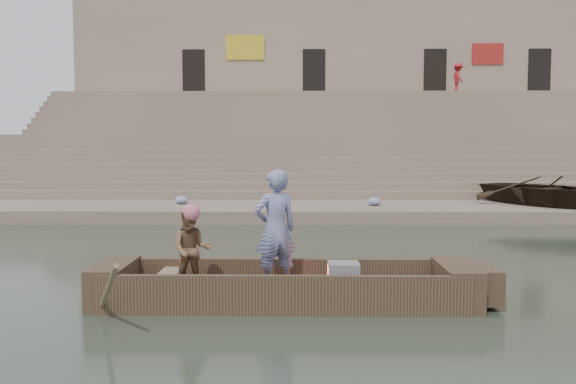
{
  "coord_description": "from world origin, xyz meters",
  "views": [
    {
      "loc": [
        -2.96,
        -11.79,
        2.36
      ],
      "look_at": [
        -3.15,
        0.63,
        1.4
      ],
      "focal_mm": 38.04,
      "sensor_mm": 36.0,
      "label": 1
    }
  ],
  "objects_px": {
    "rowing_man": "(191,250)",
    "beached_rowboat": "(549,190)",
    "standing_man": "(275,229)",
    "pedestrian": "(458,78)",
    "main_rowboat": "(284,296)",
    "television": "(343,276)"
  },
  "relations": [
    {
      "from": "pedestrian",
      "to": "beached_rowboat",
      "type": "bearing_deg",
      "value": 175.01
    },
    {
      "from": "standing_man",
      "to": "television",
      "type": "distance_m",
      "value": 1.21
    },
    {
      "from": "standing_man",
      "to": "beached_rowboat",
      "type": "distance_m",
      "value": 13.87
    },
    {
      "from": "main_rowboat",
      "to": "rowing_man",
      "type": "height_order",
      "value": "rowing_man"
    },
    {
      "from": "beached_rowboat",
      "to": "pedestrian",
      "type": "height_order",
      "value": "pedestrian"
    },
    {
      "from": "standing_man",
      "to": "pedestrian",
      "type": "height_order",
      "value": "pedestrian"
    },
    {
      "from": "beached_rowboat",
      "to": "pedestrian",
      "type": "xyz_separation_m",
      "value": [
        0.56,
        13.81,
        5.12
      ]
    },
    {
      "from": "beached_rowboat",
      "to": "standing_man",
      "type": "bearing_deg",
      "value": -159.44
    },
    {
      "from": "television",
      "to": "pedestrian",
      "type": "bearing_deg",
      "value": 71.95
    },
    {
      "from": "rowing_man",
      "to": "television",
      "type": "xyz_separation_m",
      "value": [
        2.23,
        0.09,
        -0.4
      ]
    },
    {
      "from": "rowing_man",
      "to": "pedestrian",
      "type": "relative_size",
      "value": 0.75
    },
    {
      "from": "rowing_man",
      "to": "beached_rowboat",
      "type": "distance_m",
      "value": 14.76
    },
    {
      "from": "rowing_man",
      "to": "television",
      "type": "relative_size",
      "value": 2.63
    },
    {
      "from": "rowing_man",
      "to": "pedestrian",
      "type": "height_order",
      "value": "pedestrian"
    },
    {
      "from": "main_rowboat",
      "to": "pedestrian",
      "type": "bearing_deg",
      "value": 70.16
    },
    {
      "from": "television",
      "to": "pedestrian",
      "type": "relative_size",
      "value": 0.28
    },
    {
      "from": "rowing_man",
      "to": "television",
      "type": "bearing_deg",
      "value": -3.47
    },
    {
      "from": "main_rowboat",
      "to": "standing_man",
      "type": "relative_size",
      "value": 2.81
    },
    {
      "from": "main_rowboat",
      "to": "beached_rowboat",
      "type": "distance_m",
      "value": 13.84
    },
    {
      "from": "beached_rowboat",
      "to": "pedestrian",
      "type": "relative_size",
      "value": 2.91
    },
    {
      "from": "main_rowboat",
      "to": "television",
      "type": "distance_m",
      "value": 0.92
    },
    {
      "from": "rowing_man",
      "to": "standing_man",
      "type": "bearing_deg",
      "value": 0.52
    }
  ]
}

